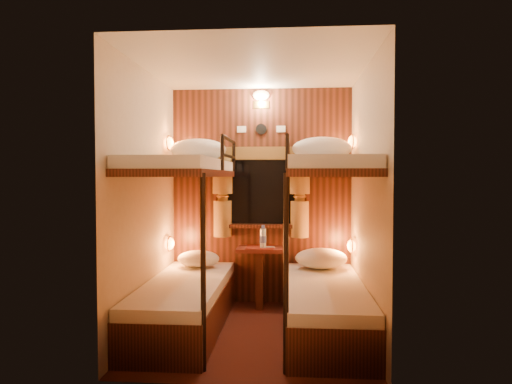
# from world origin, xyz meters

# --- Properties ---
(floor) EXTENTS (2.10, 2.10, 0.00)m
(floor) POSITION_xyz_m (0.00, 0.00, 0.00)
(floor) COLOR #36150E
(floor) RESTS_ON ground
(ceiling) EXTENTS (2.10, 2.10, 0.00)m
(ceiling) POSITION_xyz_m (0.00, 0.00, 2.40)
(ceiling) COLOR silver
(ceiling) RESTS_ON wall_back
(wall_back) EXTENTS (2.40, 0.00, 2.40)m
(wall_back) POSITION_xyz_m (0.00, 1.05, 1.20)
(wall_back) COLOR #C6B293
(wall_back) RESTS_ON floor
(wall_front) EXTENTS (2.40, 0.00, 2.40)m
(wall_front) POSITION_xyz_m (0.00, -1.05, 1.20)
(wall_front) COLOR #C6B293
(wall_front) RESTS_ON floor
(wall_left) EXTENTS (0.00, 2.40, 2.40)m
(wall_left) POSITION_xyz_m (-1.00, 0.00, 1.20)
(wall_left) COLOR #C6B293
(wall_left) RESTS_ON floor
(wall_right) EXTENTS (0.00, 2.40, 2.40)m
(wall_right) POSITION_xyz_m (1.00, 0.00, 1.20)
(wall_right) COLOR #C6B293
(wall_right) RESTS_ON floor
(back_panel) EXTENTS (2.00, 0.03, 2.40)m
(back_panel) POSITION_xyz_m (0.00, 1.04, 1.20)
(back_panel) COLOR black
(back_panel) RESTS_ON floor
(bunk_left) EXTENTS (0.72, 1.90, 1.82)m
(bunk_left) POSITION_xyz_m (-0.65, 0.07, 0.56)
(bunk_left) COLOR black
(bunk_left) RESTS_ON floor
(bunk_right) EXTENTS (0.72, 1.90, 1.82)m
(bunk_right) POSITION_xyz_m (0.65, 0.07, 0.56)
(bunk_right) COLOR black
(bunk_right) RESTS_ON floor
(window) EXTENTS (1.00, 0.12, 0.79)m
(window) POSITION_xyz_m (0.00, 1.00, 1.18)
(window) COLOR black
(window) RESTS_ON back_panel
(curtains) EXTENTS (1.10, 0.22, 1.00)m
(curtains) POSITION_xyz_m (0.00, 0.97, 1.26)
(curtains) COLOR olive
(curtains) RESTS_ON back_panel
(back_fixtures) EXTENTS (0.54, 0.09, 0.48)m
(back_fixtures) POSITION_xyz_m (0.00, 1.00, 2.25)
(back_fixtures) COLOR black
(back_fixtures) RESTS_ON back_panel
(reading_lamps) EXTENTS (2.00, 0.20, 1.25)m
(reading_lamps) POSITION_xyz_m (-0.00, 0.70, 1.24)
(reading_lamps) COLOR orange
(reading_lamps) RESTS_ON wall_left
(table) EXTENTS (0.50, 0.34, 0.66)m
(table) POSITION_xyz_m (0.00, 0.85, 0.41)
(table) COLOR #5E1F15
(table) RESTS_ON floor
(bottle_left) EXTENTS (0.07, 0.07, 0.25)m
(bottle_left) POSITION_xyz_m (0.03, 0.81, 0.76)
(bottle_left) COLOR #99BFE5
(bottle_left) RESTS_ON table
(bottle_right) EXTENTS (0.06, 0.06, 0.21)m
(bottle_right) POSITION_xyz_m (0.02, 0.91, 0.74)
(bottle_right) COLOR #99BFE5
(bottle_right) RESTS_ON table
(sachet_a) EXTENTS (0.09, 0.07, 0.01)m
(sachet_a) POSITION_xyz_m (0.10, 0.85, 0.65)
(sachet_a) COLOR silver
(sachet_a) RESTS_ON table
(sachet_b) EXTENTS (0.08, 0.06, 0.01)m
(sachet_b) POSITION_xyz_m (0.12, 0.86, 0.65)
(sachet_b) COLOR silver
(sachet_b) RESTS_ON table
(pillow_lower_left) EXTENTS (0.45, 0.32, 0.18)m
(pillow_lower_left) POSITION_xyz_m (-0.65, 0.70, 0.54)
(pillow_lower_left) COLOR silver
(pillow_lower_left) RESTS_ON bunk_left
(pillow_lower_right) EXTENTS (0.54, 0.39, 0.21)m
(pillow_lower_right) POSITION_xyz_m (0.65, 0.71, 0.56)
(pillow_lower_right) COLOR silver
(pillow_lower_right) RESTS_ON bunk_right
(pillow_upper_left) EXTENTS (0.60, 0.43, 0.24)m
(pillow_upper_left) POSITION_xyz_m (-0.65, 0.72, 1.71)
(pillow_upper_left) COLOR silver
(pillow_upper_left) RESTS_ON bunk_left
(pillow_upper_right) EXTENTS (0.61, 0.44, 0.24)m
(pillow_upper_right) POSITION_xyz_m (0.65, 0.67, 1.71)
(pillow_upper_right) COLOR silver
(pillow_upper_right) RESTS_ON bunk_right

